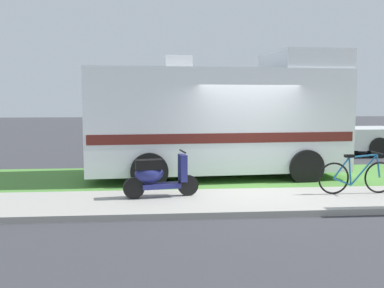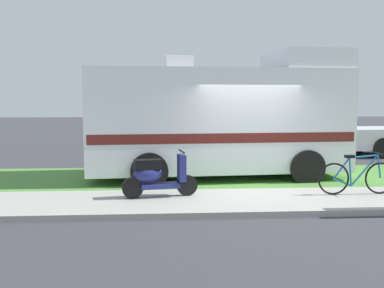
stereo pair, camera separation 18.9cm
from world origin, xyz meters
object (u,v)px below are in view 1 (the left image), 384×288
at_px(scooter, 158,176).
at_px(bicycle, 357,176).
at_px(pickup_truck_near, 309,131).
at_px(motorhome_rv, 219,119).

relative_size(scooter, bicycle, 0.91).
relative_size(bicycle, pickup_truck_near, 0.30).
height_order(scooter, pickup_truck_near, pickup_truck_near).
relative_size(scooter, pickup_truck_near, 0.27).
xyz_separation_m(motorhome_rv, pickup_truck_near, (4.08, 4.28, -0.69)).
xyz_separation_m(bicycle, pickup_truck_near, (1.46, 6.92, 0.43)).
bearing_deg(pickup_truck_near, scooter, -129.73).
xyz_separation_m(scooter, bicycle, (4.27, -0.02, -0.07)).
distance_m(motorhome_rv, pickup_truck_near, 5.95).
distance_m(bicycle, pickup_truck_near, 7.08).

